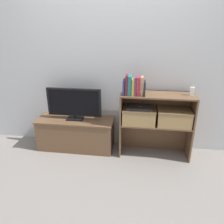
{
  "coord_description": "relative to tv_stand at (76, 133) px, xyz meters",
  "views": [
    {
      "loc": [
        0.37,
        -2.47,
        1.67
      ],
      "look_at": [
        0.0,
        0.17,
        0.59
      ],
      "focal_mm": 35.0,
      "sensor_mm": 36.0,
      "label": 1
    }
  ],
  "objects": [
    {
      "name": "book_plum",
      "position": [
        0.82,
        -0.09,
        0.75
      ],
      "size": [
        0.03,
        0.13,
        0.22
      ],
      "color": "#6B2D66",
      "rests_on": "bookshelf_upper_tier"
    },
    {
      "name": "book_tan",
      "position": [
        0.89,
        -0.09,
        0.75
      ],
      "size": [
        0.02,
        0.12,
        0.23
      ],
      "color": "tan",
      "rests_on": "bookshelf_upper_tier"
    },
    {
      "name": "storage_basket_left",
      "position": [
        0.87,
        -0.03,
        0.36
      ],
      "size": [
        0.42,
        0.31,
        0.2
      ],
      "color": "tan",
      "rests_on": "bookshelf_lower_tier"
    },
    {
      "name": "bookshelf_upper_tier",
      "position": [
        1.09,
        0.04,
        0.5
      ],
      "size": [
        0.92,
        0.34,
        0.39
      ],
      "color": "brown",
      "rests_on": "bookshelf_lower_tier"
    },
    {
      "name": "book_mustard",
      "position": [
        0.78,
        -0.09,
        0.74
      ],
      "size": [
        0.03,
        0.14,
        0.2
      ],
      "color": "gold",
      "rests_on": "bookshelf_upper_tier"
    },
    {
      "name": "baby_monitor",
      "position": [
        1.49,
        -0.02,
        0.69
      ],
      "size": [
        0.05,
        0.04,
        0.13
      ],
      "color": "white",
      "rests_on": "bookshelf_upper_tier"
    },
    {
      "name": "book_crimson",
      "position": [
        0.85,
        -0.09,
        0.75
      ],
      "size": [
        0.03,
        0.14,
        0.22
      ],
      "color": "#B22328",
      "rests_on": "bookshelf_upper_tier"
    },
    {
      "name": "book_navy",
      "position": [
        0.67,
        -0.09,
        0.73
      ],
      "size": [
        0.02,
        0.15,
        0.18
      ],
      "color": "navy",
      "rests_on": "bookshelf_upper_tier"
    },
    {
      "name": "tv_stand",
      "position": [
        0.0,
        0.0,
        0.0
      ],
      "size": [
        1.06,
        0.39,
        0.44
      ],
      "color": "brown",
      "rests_on": "ground_plane"
    },
    {
      "name": "wall_back",
      "position": [
        0.52,
        0.22,
        0.98
      ],
      "size": [
        10.0,
        0.05,
        2.4
      ],
      "color": "silver",
      "rests_on": "ground_plane"
    },
    {
      "name": "bookshelf_lower_tier",
      "position": [
        1.09,
        0.05,
        0.08
      ],
      "size": [
        0.92,
        0.34,
        0.47
      ],
      "color": "brown",
      "rests_on": "ground_plane"
    },
    {
      "name": "ground_plane",
      "position": [
        0.52,
        -0.19,
        -0.22
      ],
      "size": [
        16.0,
        16.0,
        0.0
      ],
      "primitive_type": "plane",
      "color": "gray"
    },
    {
      "name": "laptop",
      "position": [
        0.87,
        -0.03,
        0.46
      ],
      "size": [
        0.31,
        0.21,
        0.02
      ],
      "color": "#2D2D33",
      "rests_on": "storage_basket_left"
    },
    {
      "name": "book_charcoal",
      "position": [
        0.92,
        -0.09,
        0.72
      ],
      "size": [
        0.02,
        0.14,
        0.18
      ],
      "color": "#232328",
      "rests_on": "bookshelf_upper_tier"
    },
    {
      "name": "book_teal",
      "position": [
        0.74,
        -0.09,
        0.75
      ],
      "size": [
        0.04,
        0.14,
        0.24
      ],
      "color": "#1E7075",
      "rests_on": "bookshelf_upper_tier"
    },
    {
      "name": "storage_basket_right",
      "position": [
        1.31,
        -0.03,
        0.36
      ],
      "size": [
        0.42,
        0.31,
        0.2
      ],
      "color": "tan",
      "rests_on": "bookshelf_lower_tier"
    },
    {
      "name": "book_maroon",
      "position": [
        0.71,
        -0.09,
        0.76
      ],
      "size": [
        0.03,
        0.14,
        0.25
      ],
      "color": "maroon",
      "rests_on": "bookshelf_upper_tier"
    },
    {
      "name": "tv",
      "position": [
        -0.0,
        -0.0,
        0.46
      ],
      "size": [
        0.74,
        0.14,
        0.44
      ],
      "color": "black",
      "rests_on": "tv_stand"
    }
  ]
}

